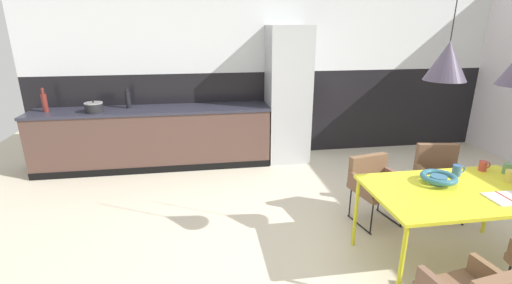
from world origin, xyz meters
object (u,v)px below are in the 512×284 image
Objects in this scene: mug_wide_latte at (511,176)px; pendant_lamp_over_table_near at (447,61)px; mug_short_terracotta at (483,166)px; bottle_spice_small at (128,99)px; mug_tall_blue at (457,170)px; cooking_pot at (94,107)px; open_book at (506,198)px; fruit_bowl at (439,178)px; dining_table at (459,195)px; refrigerator_column at (288,95)px; bottle_wine_green at (44,102)px; armchair_near_window at (439,172)px; armchair_by_stool at (374,180)px; mug_white_ceramic at (508,169)px.

pendant_lamp_over_table_near is at bearing -175.75° from mug_wide_latte.
mug_short_terracotta is at bearing 100.19° from mug_wide_latte.
mug_short_terracotta is at bearing -35.09° from bottle_spice_small.
cooking_pot is at bearing 146.98° from mug_tall_blue.
mug_wide_latte reaches higher than open_book.
cooking_pot is at bearing 140.56° from pendant_lamp_over_table_near.
mug_wide_latte is at bearing -79.81° from mug_short_terracotta.
dining_table is at bearing -52.43° from fruit_bowl.
pendant_lamp_over_table_near is at bearing -39.44° from cooking_pot.
dining_table is (0.82, -2.87, -0.34)m from refrigerator_column.
refrigerator_column is 6.11× the size of bottle_wine_green.
refrigerator_column is at bearing 117.79° from mug_short_terracotta.
mug_wide_latte is at bearing 105.97° from armchair_near_window.
bottle_wine_green reaches higher than dining_table.
pendant_lamp_over_table_near reaches higher than dining_table.
open_book is at bearing -22.21° from pendant_lamp_over_table_near.
bottle_spice_small is at bearing 142.60° from mug_wide_latte.
mug_tall_blue is 0.34m from mug_short_terracotta.
mug_wide_latte is (0.09, -0.80, 0.30)m from armchair_near_window.
armchair_by_stool is at bearing 110.89° from dining_table.
cooking_pot is (-3.54, 2.63, 0.17)m from fruit_bowl.
mug_tall_blue is 0.41× the size of bottle_spice_small.
mug_wide_latte is at bearing -63.73° from refrigerator_column.
mug_wide_latte reaches higher than mug_short_terracotta.
fruit_bowl is 1.23× the size of cooking_pot.
mug_short_terracotta is 0.12× the size of pendant_lamp_over_table_near.
mug_white_ceramic is (0.79, 0.10, -0.01)m from fruit_bowl.
open_book is 2.42× the size of mug_short_terracotta.
mug_white_ceramic is 0.39× the size of bottle_wine_green.
bottle_wine_green is at bearing 150.03° from mug_wide_latte.
open_book is at bearing -135.61° from mug_wide_latte.
armchair_near_window reaches higher than armchair_by_stool.
open_book is at bearing -42.46° from bottle_spice_small.
fruit_bowl is 0.67m from mug_wide_latte.
open_book reaches higher than armchair_by_stool.
bottle_wine_green is at bearing -38.78° from armchair_by_stool.
mug_tall_blue is (-0.08, 0.49, 0.05)m from open_book.
cooking_pot reaches higher than fruit_bowl.
open_book is 4.72m from bottle_spice_small.
mug_wide_latte is at bearing -127.73° from mug_white_ceramic.
fruit_bowl is at bearing -42.26° from bottle_spice_small.
open_book is (0.58, -1.07, 0.28)m from armchair_by_stool.
open_book is 0.42m from mug_wide_latte.
pendant_lamp_over_table_near is (3.35, -2.75, 0.86)m from cooking_pot.
open_book is at bearing -80.83° from mug_tall_blue.
pendant_lamp_over_table_near reaches higher than open_book.
armchair_near_window is (0.79, 0.02, 0.03)m from armchair_by_stool.
armchair_by_stool is 5.86× the size of mug_tall_blue.
open_book is 0.84× the size of bottle_wine_green.
cooking_pot reaches higher than mug_short_terracotta.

